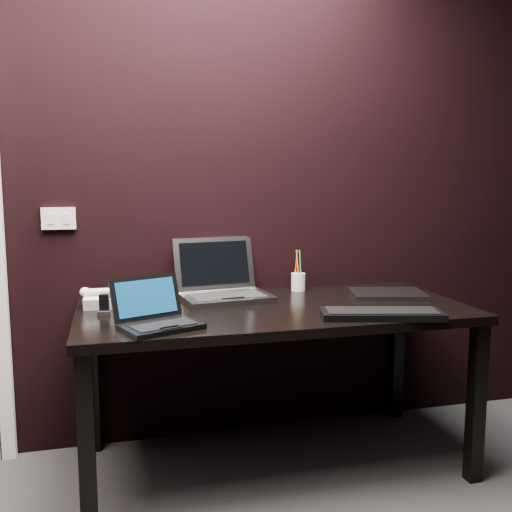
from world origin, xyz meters
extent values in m
plane|color=black|center=(0.00, 1.80, 1.30)|extent=(4.00, 0.00, 4.00)
cube|color=silver|center=(-0.62, 1.79, 1.12)|extent=(0.15, 0.02, 0.10)
cube|color=silver|center=(-0.66, 1.78, 1.12)|extent=(0.03, 0.01, 0.05)
cube|color=silver|center=(-0.58, 1.78, 1.12)|extent=(0.03, 0.01, 0.05)
cube|color=black|center=(0.30, 1.40, 0.72)|extent=(1.70, 0.80, 0.04)
cube|color=black|center=(-0.50, 1.05, 0.35)|extent=(0.06, 0.06, 0.70)
cube|color=black|center=(1.10, 1.05, 0.35)|extent=(0.06, 0.06, 0.70)
cube|color=black|center=(-0.50, 1.75, 0.35)|extent=(0.06, 0.06, 0.70)
cube|color=black|center=(1.10, 1.75, 0.35)|extent=(0.06, 0.06, 0.70)
cube|color=black|center=(-0.22, 1.14, 0.75)|extent=(0.34, 0.29, 0.02)
cube|color=black|center=(-0.21, 1.12, 0.76)|extent=(0.26, 0.19, 0.00)
cube|color=black|center=(-0.19, 1.07, 0.76)|extent=(0.09, 0.06, 0.00)
cube|color=black|center=(-0.26, 1.26, 0.84)|extent=(0.29, 0.16, 0.16)
cube|color=navy|center=(-0.26, 1.25, 0.84)|extent=(0.24, 0.13, 0.13)
cube|color=gray|center=(0.12, 1.58, 0.75)|extent=(0.43, 0.34, 0.03)
cube|color=black|center=(0.12, 1.54, 0.77)|extent=(0.34, 0.20, 0.00)
cube|color=#A4A5AA|center=(0.13, 1.47, 0.77)|extent=(0.12, 0.06, 0.00)
cube|color=#949499|center=(0.10, 1.75, 0.89)|extent=(0.41, 0.13, 0.25)
cube|color=black|center=(0.10, 1.74, 0.89)|extent=(0.35, 0.10, 0.20)
cube|color=black|center=(0.67, 1.10, 0.75)|extent=(0.52, 0.28, 0.03)
cube|color=black|center=(0.67, 1.10, 0.77)|extent=(0.47, 0.24, 0.00)
cube|color=gray|center=(0.89, 1.47, 0.75)|extent=(0.39, 0.32, 0.02)
cube|color=silver|center=(-0.43, 1.59, 0.77)|extent=(0.17, 0.16, 0.07)
cylinder|color=silver|center=(-0.43, 1.58, 0.81)|extent=(0.16, 0.04, 0.03)
sphere|color=white|center=(-0.51, 1.58, 0.81)|extent=(0.05, 0.05, 0.05)
sphere|color=white|center=(-0.35, 1.57, 0.81)|extent=(0.05, 0.05, 0.05)
cube|color=black|center=(-0.41, 1.55, 0.80)|extent=(0.07, 0.05, 0.01)
cube|color=black|center=(-0.43, 1.43, 0.78)|extent=(0.04, 0.03, 0.08)
cube|color=black|center=(-0.43, 1.42, 0.75)|extent=(0.05, 0.04, 0.02)
cylinder|color=silver|center=(0.52, 1.72, 0.78)|extent=(0.09, 0.09, 0.09)
cylinder|color=#F15C16|center=(0.51, 1.73, 0.88)|extent=(0.01, 0.03, 0.13)
cylinder|color=#258843|center=(0.53, 1.71, 0.88)|extent=(0.01, 0.02, 0.13)
cylinder|color=black|center=(0.53, 1.73, 0.88)|extent=(0.01, 0.02, 0.13)
cylinder|color=#F05116|center=(0.51, 1.71, 0.88)|extent=(0.01, 0.03, 0.13)
camera|label=1|loc=(-0.39, -0.97, 1.30)|focal=40.00mm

